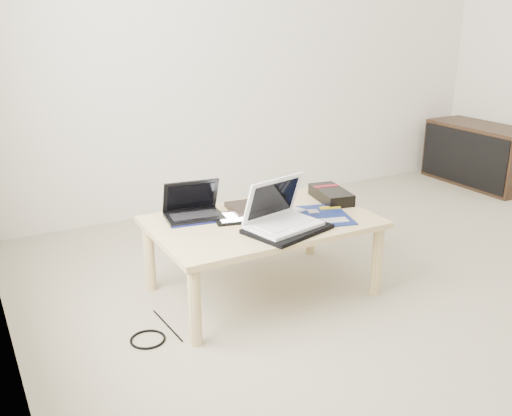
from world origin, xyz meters
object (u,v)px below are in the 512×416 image
media_cabinet (479,155)px  netbook (193,210)px  coffee_table (262,228)px  gpu_box (331,195)px  white_laptop (280,216)px

media_cabinet → netbook: (-2.86, -0.66, 0.19)m
netbook → coffee_table: bearing=-33.3°
coffee_table → netbook: bearing=146.7°
coffee_table → gpu_box: 0.49m
coffee_table → media_cabinet: size_ratio=1.22×
netbook → white_laptop: size_ratio=0.82×
gpu_box → white_laptop: bearing=-152.5°
media_cabinet → gpu_box: size_ratio=2.85×
media_cabinet → netbook: size_ratio=2.95×
media_cabinet → gpu_box: 2.23m
netbook → white_laptop: bearing=-49.5°
media_cabinet → netbook: netbook is taller
coffee_table → gpu_box: gpu_box is taller
netbook → gpu_box: 0.78m
white_laptop → netbook: bearing=130.5°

